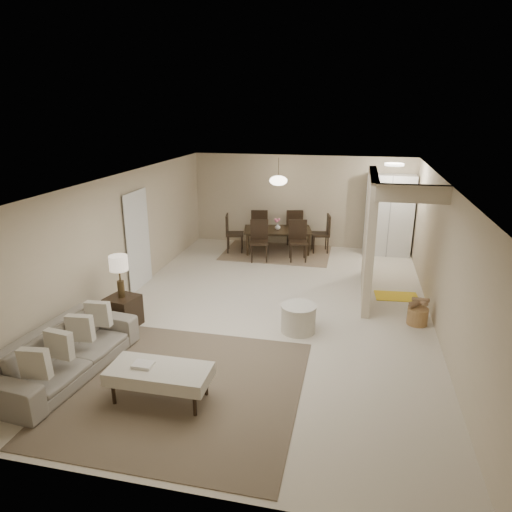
% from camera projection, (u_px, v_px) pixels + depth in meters
% --- Properties ---
extents(floor, '(9.00, 9.00, 0.00)m').
position_uv_depth(floor, '(269.00, 310.00, 8.79)').
color(floor, beige).
rests_on(floor, ground).
extents(ceiling, '(9.00, 9.00, 0.00)m').
position_uv_depth(ceiling, '(271.00, 180.00, 8.01)').
color(ceiling, white).
rests_on(ceiling, back_wall).
extents(back_wall, '(6.00, 0.00, 6.00)m').
position_uv_depth(back_wall, '(301.00, 201.00, 12.58)').
color(back_wall, '#C3B293').
rests_on(back_wall, floor).
extents(left_wall, '(0.00, 9.00, 9.00)m').
position_uv_depth(left_wall, '(121.00, 238.00, 9.02)').
color(left_wall, '#C3B293').
rests_on(left_wall, floor).
extents(right_wall, '(0.00, 9.00, 9.00)m').
position_uv_depth(right_wall, '(442.00, 259.00, 7.78)').
color(right_wall, '#C3B293').
rests_on(right_wall, floor).
extents(partition, '(0.15, 2.50, 2.50)m').
position_uv_depth(partition, '(369.00, 236.00, 9.19)').
color(partition, '#C3B293').
rests_on(partition, floor).
extents(doorway, '(0.04, 0.90, 2.04)m').
position_uv_depth(doorway, '(137.00, 241.00, 9.64)').
color(doorway, black).
rests_on(doorway, floor).
extents(pantry_cabinet, '(1.20, 0.55, 2.10)m').
position_uv_depth(pantry_cabinet, '(389.00, 215.00, 11.83)').
color(pantry_cabinet, silver).
rests_on(pantry_cabinet, floor).
extents(flush_light, '(0.44, 0.44, 0.05)m').
position_uv_depth(flush_light, '(394.00, 164.00, 10.52)').
color(flush_light, white).
rests_on(flush_light, ceiling).
extents(living_rug, '(3.20, 3.20, 0.01)m').
position_uv_depth(living_rug, '(184.00, 388.00, 6.32)').
color(living_rug, brown).
rests_on(living_rug, floor).
extents(sofa, '(2.43, 1.15, 0.69)m').
position_uv_depth(sofa, '(66.00, 352.00, 6.58)').
color(sofa, gray).
rests_on(sofa, floor).
extents(ottoman_bench, '(1.34, 0.62, 0.48)m').
position_uv_depth(ottoman_bench, '(159.00, 374.00, 5.96)').
color(ottoman_bench, beige).
rests_on(ottoman_bench, living_rug).
extents(side_table, '(0.59, 0.59, 0.55)m').
position_uv_depth(side_table, '(123.00, 311.00, 8.06)').
color(side_table, black).
rests_on(side_table, floor).
extents(table_lamp, '(0.32, 0.32, 0.76)m').
position_uv_depth(table_lamp, '(119.00, 267.00, 7.80)').
color(table_lamp, '#46361E').
rests_on(table_lamp, side_table).
extents(round_pouf, '(0.62, 0.62, 0.48)m').
position_uv_depth(round_pouf, '(298.00, 318.00, 7.88)').
color(round_pouf, beige).
rests_on(round_pouf, floor).
extents(wicker_basket, '(0.42, 0.42, 0.31)m').
position_uv_depth(wicker_basket, '(418.00, 316.00, 8.16)').
color(wicker_basket, '#92623A').
rests_on(wicker_basket, floor).
extents(dining_rug, '(2.80, 2.10, 0.01)m').
position_uv_depth(dining_rug, '(277.00, 251.00, 12.32)').
color(dining_rug, '#836C51').
rests_on(dining_rug, floor).
extents(dining_table, '(1.93, 1.33, 0.62)m').
position_uv_depth(dining_table, '(277.00, 241.00, 12.23)').
color(dining_table, black).
rests_on(dining_table, dining_rug).
extents(dining_chairs, '(2.77, 2.23, 1.02)m').
position_uv_depth(dining_chairs, '(278.00, 233.00, 12.17)').
color(dining_chairs, black).
rests_on(dining_chairs, dining_rug).
extents(vase, '(0.18, 0.18, 0.16)m').
position_uv_depth(vase, '(278.00, 227.00, 12.11)').
color(vase, white).
rests_on(vase, dining_table).
extents(yellow_mat, '(0.90, 0.60, 0.01)m').
position_uv_depth(yellow_mat, '(396.00, 296.00, 9.40)').
color(yellow_mat, yellow).
rests_on(yellow_mat, floor).
extents(pendant_light, '(0.46, 0.46, 0.71)m').
position_uv_depth(pendant_light, '(278.00, 181.00, 11.73)').
color(pendant_light, '#46361E').
rests_on(pendant_light, ceiling).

